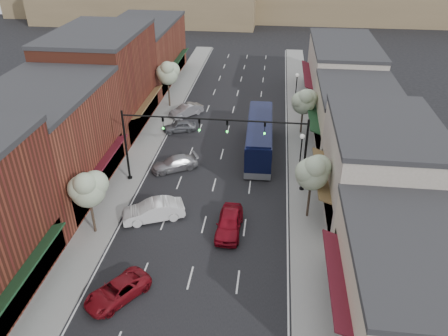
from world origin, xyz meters
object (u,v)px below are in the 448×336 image
(signal_mast_left, at_px, (151,137))
(coach_bus, at_px, (259,137))
(tree_left_near, at_px, (88,188))
(lamp_post_near, at_px, (301,148))
(parked_car_b, at_px, (153,211))
(parked_car_c, at_px, (175,163))
(parked_car_a, at_px, (117,291))
(lamp_post_far, at_px, (296,84))
(tree_right_far, at_px, (304,101))
(signal_mast_right, at_px, (278,144))
(parked_car_d, at_px, (180,126))
(tree_right_near, at_px, (313,171))
(parked_car_e, at_px, (186,110))
(tree_left_far, at_px, (168,72))
(red_hatchback, at_px, (229,223))

(signal_mast_left, bearing_deg, coach_bus, 35.93)
(signal_mast_left, distance_m, coach_bus, 11.94)
(tree_left_near, xyz_separation_m, lamp_post_near, (16.05, 10.56, -1.22))
(parked_car_b, relative_size, parked_car_c, 1.09)
(parked_car_a, xyz_separation_m, parked_car_c, (0.13, 16.70, 0.04))
(parked_car_b, bearing_deg, lamp_post_far, 132.37)
(tree_right_far, relative_size, parked_car_c, 1.19)
(coach_bus, bearing_deg, lamp_post_far, 71.78)
(signal_mast_left, xyz_separation_m, lamp_post_near, (13.42, 2.50, -1.62))
(signal_mast_right, bearing_deg, coach_bus, 105.07)
(coach_bus, distance_m, parked_car_d, 10.20)
(tree_right_near, distance_m, lamp_post_far, 24.11)
(lamp_post_far, relative_size, coach_bus, 0.38)
(lamp_post_far, bearing_deg, parked_car_b, -115.01)
(parked_car_a, bearing_deg, tree_right_near, 74.32)
(signal_mast_right, distance_m, parked_car_b, 11.98)
(lamp_post_far, bearing_deg, parked_car_e, -161.01)
(tree_right_far, xyz_separation_m, tree_left_near, (-16.60, -20.00, 0.23))
(tree_right_near, xyz_separation_m, tree_left_far, (-16.60, 22.00, 0.15))
(parked_car_a, bearing_deg, red_hatchback, 85.50)
(tree_left_near, bearing_deg, parked_car_c, 68.74)
(parked_car_a, bearing_deg, parked_car_b, 124.42)
(tree_left_near, relative_size, lamp_post_near, 1.28)
(signal_mast_left, height_order, parked_car_a, signal_mast_left)
(red_hatchback, relative_size, parked_car_d, 1.27)
(tree_right_near, bearing_deg, parked_car_c, 152.91)
(tree_right_far, relative_size, tree_left_near, 0.95)
(tree_right_far, xyz_separation_m, red_hatchback, (-6.23, -18.53, -3.18))
(tree_right_near, bearing_deg, red_hatchback, -157.85)
(tree_right_far, distance_m, parked_car_d, 14.28)
(tree_right_far, distance_m, parked_car_b, 21.90)
(tree_left_near, xyz_separation_m, parked_car_d, (2.76, 18.95, -3.59))
(tree_left_far, height_order, parked_car_d, tree_left_far)
(tree_right_near, bearing_deg, lamp_post_far, 91.30)
(tree_right_near, relative_size, parked_car_c, 1.30)
(signal_mast_left, bearing_deg, parked_car_a, -84.85)
(coach_bus, bearing_deg, red_hatchback, -98.37)
(coach_bus, relative_size, red_hatchback, 2.45)
(red_hatchback, xyz_separation_m, parked_car_c, (-6.32, 8.95, -0.14))
(parked_car_b, distance_m, parked_car_d, 16.66)
(red_hatchback, bearing_deg, signal_mast_left, 141.01)
(tree_left_far, height_order, red_hatchback, tree_left_far)
(signal_mast_left, relative_size, parked_car_b, 1.64)
(tree_right_far, bearing_deg, lamp_post_near, -93.31)
(parked_car_b, bearing_deg, tree_left_far, 167.10)
(signal_mast_right, distance_m, parked_car_d, 16.06)
(tree_right_near, relative_size, red_hatchback, 1.26)
(signal_mast_right, xyz_separation_m, parked_car_d, (-11.11, 10.89, -3.99))
(coach_bus, xyz_separation_m, red_hatchback, (-1.66, -13.41, -1.04))
(tree_left_far, relative_size, parked_car_e, 1.41)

